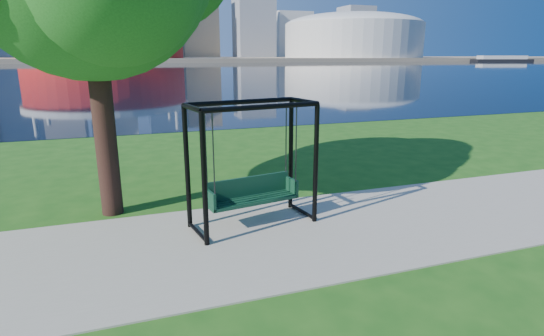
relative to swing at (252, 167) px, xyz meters
name	(u,v)px	position (x,y,z in m)	size (l,w,h in m)	color
ground	(259,229)	(0.05, -0.28, -1.25)	(900.00, 900.00, 0.00)	#1E5114
path	(267,238)	(0.05, -0.78, -1.24)	(120.00, 4.00, 0.03)	#9E937F
river	(132,70)	(0.05, 101.72, -1.24)	(900.00, 180.00, 0.02)	black
far_bank	(124,59)	(0.05, 305.72, -0.25)	(900.00, 228.00, 2.00)	#937F60
stadium	(102,33)	(-9.95, 234.72, 12.98)	(83.00, 83.00, 32.00)	maroon
arena	(353,34)	(135.05, 234.72, 14.62)	(84.00, 84.00, 26.56)	beige
skyline	(113,6)	(-4.21, 319.12, 34.64)	(392.00, 66.00, 96.50)	gray
swing	(252,167)	(0.00, 0.00, 0.00)	(2.68, 1.50, 2.59)	black
barge	(502,59)	(197.86, 179.45, 0.21)	(33.33, 16.16, 3.22)	black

